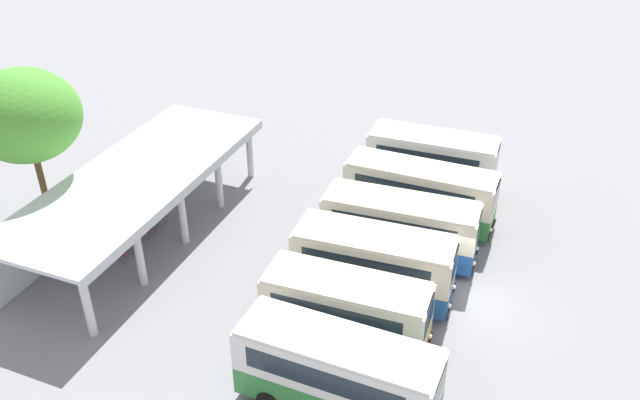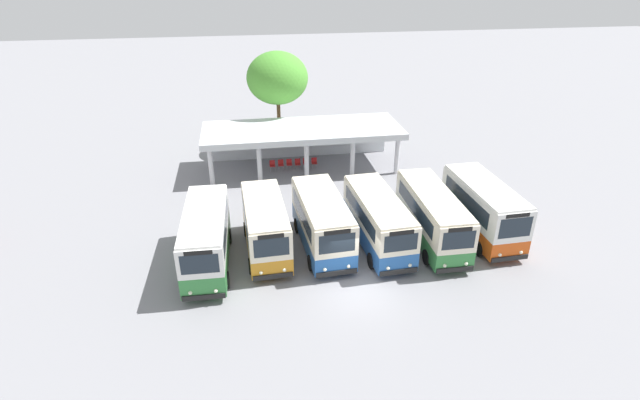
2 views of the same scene
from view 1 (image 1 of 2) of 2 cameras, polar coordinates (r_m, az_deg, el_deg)
The scene contains 15 objects.
ground_plane at distance 30.21m, azimuth 13.11°, elevation -8.63°, with size 180.00×180.00×0.00m, color gray.
city_bus_nearest_orange at distance 23.96m, azimuth 1.52°, elevation -14.55°, with size 2.48×7.35×3.32m.
city_bus_second_in_row at distance 26.47m, azimuth 2.27°, elevation -9.40°, with size 2.55×6.73×3.17m.
city_bus_middle_cream at distance 28.86m, azimuth 4.64°, elevation -5.38°, with size 2.79×7.11×3.24m.
city_bus_fourth_amber at distance 31.43m, azimuth 6.88°, elevation -2.20°, with size 2.66×7.45×3.12m.
city_bus_fifth_blue at distance 34.10m, azimuth 8.59°, elevation 0.68°, with size 2.36×7.73×3.20m.
city_bus_far_end_green at distance 36.88m, azimuth 9.60°, elevation 3.33°, with size 2.61×7.08×3.45m.
terminal_canopy at distance 33.98m, azimuth -16.14°, elevation 1.26°, with size 15.59×5.79×3.40m.
waiting_chair_end_by_column at distance 33.00m, azimuth -16.87°, elevation -4.24°, with size 0.44×0.44×0.86m.
waiting_chair_second_from_end at distance 33.44m, azimuth -16.25°, elevation -3.60°, with size 0.44×0.44×0.86m.
waiting_chair_middle_seat at distance 33.88m, azimuth -15.60°, elevation -2.99°, with size 0.44×0.44×0.86m.
waiting_chair_fourth_seat at distance 34.29m, azimuth -14.90°, elevation -2.41°, with size 0.44×0.44×0.86m.
waiting_chair_fifth_seat at distance 34.77m, azimuth -14.36°, elevation -1.81°, with size 0.44×0.44×0.86m.
waiting_chair_far_end_seat at distance 35.18m, azimuth -13.66°, elevation -1.27°, with size 0.44×0.44×0.86m.
roadside_tree_behind_canopy at distance 34.01m, azimuth -24.02°, elevation 6.64°, with size 5.16×5.16×8.49m.
Camera 1 is at (-23.29, -2.06, 19.13)m, focal length 37.21 mm.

